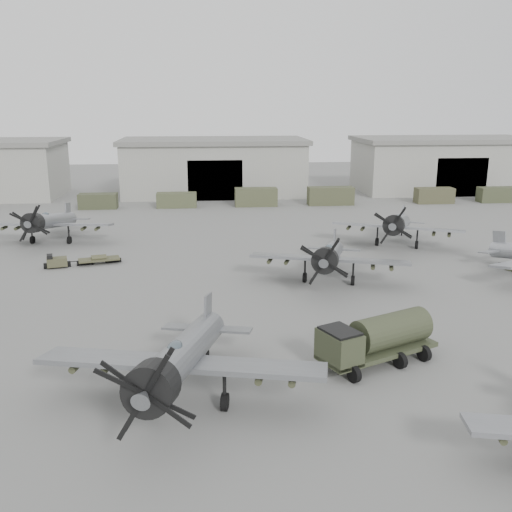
# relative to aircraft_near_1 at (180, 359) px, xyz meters

# --- Properties ---
(ground) EXTENTS (220.00, 220.00, 0.00)m
(ground) POSITION_rel_aircraft_near_1_xyz_m (3.17, 4.83, -2.53)
(ground) COLOR slate
(ground) RESTS_ON ground
(hangar_center) EXTENTS (29.00, 14.80, 8.70)m
(hangar_center) POSITION_rel_aircraft_near_1_xyz_m (3.17, 66.79, 1.84)
(hangar_center) COLOR #9C9C92
(hangar_center) RESTS_ON ground
(hangar_right) EXTENTS (29.00, 14.80, 8.70)m
(hangar_right) POSITION_rel_aircraft_near_1_xyz_m (41.17, 66.79, 1.84)
(hangar_right) COLOR #9C9C92
(hangar_right) RESTS_ON ground
(support_truck_2) EXTENTS (5.18, 2.20, 2.08)m
(support_truck_2) POSITION_rel_aircraft_near_1_xyz_m (-13.13, 54.83, -1.49)
(support_truck_2) COLOR #3B4029
(support_truck_2) RESTS_ON ground
(support_truck_3) EXTENTS (5.53, 2.20, 2.03)m
(support_truck_3) POSITION_rel_aircraft_near_1_xyz_m (-2.37, 54.83, -1.51)
(support_truck_3) COLOR #474C31
(support_truck_3) RESTS_ON ground
(support_truck_4) EXTENTS (5.94, 2.20, 2.55)m
(support_truck_4) POSITION_rel_aircraft_near_1_xyz_m (8.76, 54.83, -1.25)
(support_truck_4) COLOR #454930
(support_truck_4) RESTS_ON ground
(support_truck_5) EXTENTS (6.51, 2.20, 2.55)m
(support_truck_5) POSITION_rel_aircraft_near_1_xyz_m (19.49, 54.83, -1.25)
(support_truck_5) COLOR #42452D
(support_truck_5) RESTS_ON ground
(support_truck_6) EXTENTS (5.46, 2.20, 2.22)m
(support_truck_6) POSITION_rel_aircraft_near_1_xyz_m (34.85, 54.83, -1.42)
(support_truck_6) COLOR #46452D
(support_truck_6) RESTS_ON ground
(support_truck_7) EXTENTS (5.65, 2.20, 2.17)m
(support_truck_7) POSITION_rel_aircraft_near_1_xyz_m (44.49, 54.83, -1.44)
(support_truck_7) COLOR #3F442C
(support_truck_7) RESTS_ON ground
(aircraft_near_1) EXTENTS (13.99, 12.59, 5.56)m
(aircraft_near_1) POSITION_rel_aircraft_near_1_xyz_m (0.00, 0.00, 0.00)
(aircraft_near_1) COLOR gray
(aircraft_near_1) RESTS_ON ground
(aircraft_mid_2) EXTENTS (12.84, 11.56, 5.14)m
(aircraft_mid_2) POSITION_rel_aircraft_near_1_xyz_m (11.22, 18.43, -0.19)
(aircraft_mid_2) COLOR gray
(aircraft_mid_2) RESTS_ON ground
(aircraft_far_0) EXTENTS (12.92, 11.63, 5.13)m
(aircraft_far_0) POSITION_rel_aircraft_near_1_xyz_m (-14.59, 34.48, -0.19)
(aircraft_far_0) COLOR gray
(aircraft_far_0) RESTS_ON ground
(aircraft_far_1) EXTENTS (12.71, 11.53, 5.22)m
(aircraft_far_1) POSITION_rel_aircraft_near_1_xyz_m (20.69, 29.68, -0.16)
(aircraft_far_1) COLOR gray
(aircraft_far_1) RESTS_ON ground
(fuel_tanker) EXTENTS (7.42, 5.20, 2.74)m
(fuel_tanker) POSITION_rel_aircraft_near_1_xyz_m (10.71, 3.88, -0.96)
(fuel_tanker) COLOR #363B27
(fuel_tanker) RESTS_ON ground
(tug_trailer) EXTENTS (6.37, 2.75, 1.27)m
(tug_trailer) POSITION_rel_aircraft_near_1_xyz_m (-10.42, 25.65, -2.05)
(tug_trailer) COLOR #44442D
(tug_trailer) RESTS_ON ground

